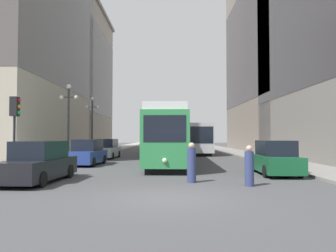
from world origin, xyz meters
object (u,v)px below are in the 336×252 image
(streetcar, at_px, (169,136))
(parked_car_left_near, at_px, (88,153))
(parked_car_right_far, at_px, (275,159))
(traffic_light_near_left, at_px, (15,115))
(lamp_post_left_near, at_px, (69,111))
(lamp_post_left_far, at_px, (92,117))
(parked_car_left_mid, at_px, (107,149))
(parked_car_left_far, at_px, (39,163))
(transit_bus, at_px, (197,137))
(pedestrian_crossing_near, at_px, (192,164))
(pedestrian_crossing_far, at_px, (249,167))

(streetcar, bearing_deg, parked_car_left_near, -168.26)
(streetcar, bearing_deg, parked_car_right_far, -48.69)
(streetcar, relative_size, traffic_light_near_left, 3.94)
(lamp_post_left_near, distance_m, lamp_post_left_far, 7.64)
(parked_car_left_mid, height_order, parked_car_left_far, same)
(parked_car_left_mid, relative_size, traffic_light_near_left, 1.27)
(parked_car_left_near, bearing_deg, lamp_post_left_far, 104.96)
(streetcar, xyz_separation_m, transit_bus, (3.48, 14.42, -0.15))
(pedestrian_crossing_near, distance_m, lamp_post_left_near, 13.93)
(parked_car_right_far, height_order, traffic_light_near_left, traffic_light_near_left)
(streetcar, distance_m, parked_car_left_mid, 8.64)
(transit_bus, xyz_separation_m, pedestrian_crossing_far, (-0.22, -25.20, -1.17))
(parked_car_left_far, bearing_deg, lamp_post_left_near, 103.80)
(pedestrian_crossing_far, height_order, traffic_light_near_left, traffic_light_near_left)
(parked_car_left_mid, xyz_separation_m, lamp_post_left_near, (-1.90, -5.62, 3.18))
(transit_bus, height_order, parked_car_right_far, transit_bus)
(parked_car_left_mid, distance_m, traffic_light_near_left, 14.88)
(lamp_post_left_far, bearing_deg, streetcar, -46.88)
(streetcar, height_order, parked_car_right_far, streetcar)
(transit_bus, height_order, parked_car_left_mid, transit_bus)
(transit_bus, relative_size, parked_car_left_near, 2.77)
(pedestrian_crossing_far, distance_m, traffic_light_near_left, 11.29)
(traffic_light_near_left, bearing_deg, lamp_post_left_far, 90.75)
(parked_car_left_far, bearing_deg, parked_car_left_near, 93.18)
(pedestrian_crossing_near, height_order, traffic_light_near_left, traffic_light_near_left)
(parked_car_right_far, height_order, pedestrian_crossing_near, parked_car_right_far)
(parked_car_right_far, bearing_deg, parked_car_left_mid, -46.66)
(streetcar, height_order, pedestrian_crossing_near, streetcar)
(transit_bus, bearing_deg, parked_car_left_near, -119.90)
(parked_car_left_far, relative_size, pedestrian_crossing_near, 2.82)
(traffic_light_near_left, xyz_separation_m, lamp_post_left_far, (-0.22, 16.64, 0.90))
(pedestrian_crossing_far, distance_m, lamp_post_left_near, 16.18)
(parked_car_left_near, distance_m, parked_car_left_mid, 7.27)
(lamp_post_left_far, bearing_deg, parked_car_left_near, -78.43)
(transit_bus, distance_m, pedestrian_crossing_near, 24.32)
(parked_car_left_near, xyz_separation_m, lamp_post_left_near, (-1.90, 1.65, 3.18))
(transit_bus, relative_size, parked_car_left_far, 2.54)
(parked_car_right_far, distance_m, lamp_post_left_near, 15.66)
(traffic_light_near_left, relative_size, lamp_post_left_far, 0.65)
(parked_car_left_near, bearing_deg, pedestrian_crossing_near, -48.59)
(lamp_post_left_near, bearing_deg, transit_bus, 50.87)
(parked_car_left_near, height_order, traffic_light_near_left, traffic_light_near_left)
(parked_car_left_near, relative_size, lamp_post_left_far, 0.77)
(parked_car_left_far, bearing_deg, parked_car_right_far, 16.29)
(pedestrian_crossing_far, bearing_deg, parked_car_left_near, -66.53)
(parked_car_left_mid, height_order, pedestrian_crossing_far, parked_car_left_mid)
(pedestrian_crossing_far, relative_size, lamp_post_left_far, 0.28)
(transit_bus, relative_size, lamp_post_left_far, 2.14)
(lamp_post_left_near, bearing_deg, parked_car_left_far, -79.38)
(transit_bus, distance_m, parked_car_left_near, 18.07)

